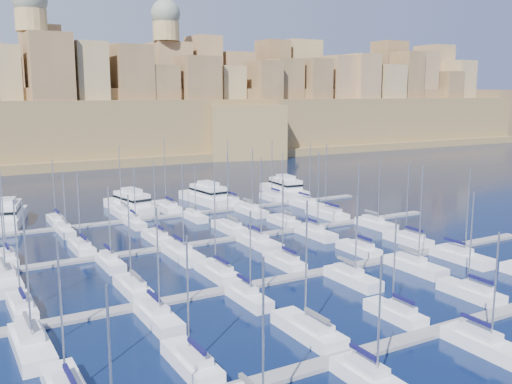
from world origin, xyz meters
TOP-DOWN VIEW (x-y plane):
  - ground at (0.00, 0.00)m, footprint 600.00×600.00m
  - pontoon_near at (0.00, -34.00)m, footprint 84.00×2.00m
  - pontoon_mid_near at (0.00, -12.00)m, footprint 84.00×2.00m
  - pontoon_mid_far at (0.00, 10.00)m, footprint 84.00×2.00m
  - pontoon_far at (0.00, 32.00)m, footprint 84.00×2.00m
  - sailboat_1 at (-25.22, -28.76)m, footprint 2.61×8.71m
  - sailboat_2 at (-12.15, -28.22)m, footprint 2.94×9.80m
  - sailboat_3 at (-1.26, -29.18)m, footprint 2.36×7.85m
  - sailboat_4 at (11.28, -28.83)m, footprint 2.57×8.55m
  - sailboat_8 at (-13.38, -39.23)m, footprint 2.61×8.69m
  - sailboat_9 at (0.59, -39.40)m, footprint 2.71×9.04m
  - sailboat_12 at (-36.44, -6.93)m, footprint 2.51×8.36m
  - sailboat_13 at (-23.59, -6.83)m, footprint 2.57×8.56m
  - sailboat_14 at (-11.81, -6.51)m, footprint 2.77×9.22m
  - sailboat_15 at (-1.44, -7.02)m, footprint 2.45×8.17m
  - sailboat_16 at (12.19, -6.95)m, footprint 2.49×8.31m
  - sailboat_17 at (22.89, -6.58)m, footprint 2.72×9.07m
  - sailboat_18 at (-37.09, -18.01)m, footprint 3.08×10.27m
  - sailboat_19 at (-24.18, -17.35)m, footprint 2.68×8.93m
  - sailboat_20 at (-12.81, -16.85)m, footprint 2.37×7.90m
  - sailboat_21 at (2.33, -17.40)m, footprint 2.71×9.04m
  - sailboat_22 at (13.21, -17.68)m, footprint 2.88×9.60m
  - sailboat_23 at (22.40, -17.82)m, footprint 2.97×9.88m
  - sailboat_24 at (-35.49, 14.91)m, footprint 2.41×8.04m
  - sailboat_25 at (-24.71, 15.18)m, footprint 2.57×8.58m
  - sailboat_26 at (-12.35, 15.27)m, footprint 2.63×8.75m
  - sailboat_27 at (1.28, 15.49)m, footprint 2.76×9.21m
  - sailboat_28 at (12.49, 15.02)m, footprint 2.47×8.25m
  - sailboat_29 at (23.48, 16.17)m, footprint 3.18×10.60m
  - sailboat_30 at (-36.87, 3.92)m, footprint 3.12×10.41m
  - sailboat_31 at (-23.04, 5.15)m, footprint 2.37×7.90m
  - sailboat_32 at (-12.49, 4.07)m, footprint 3.03×10.10m
  - sailboat_33 at (0.73, 4.01)m, footprint 3.07×10.24m
  - sailboat_34 at (12.30, 4.57)m, footprint 2.73×9.09m
  - sailboat_35 at (25.86, 4.62)m, footprint 2.69×8.98m
  - sailboat_37 at (-24.39, 36.86)m, footprint 2.38×7.92m
  - sailboat_38 at (-11.44, 37.72)m, footprint 2.91×9.69m
  - sailboat_39 at (-1.79, 38.15)m, footprint 3.17×10.55m
  - sailboat_40 at (12.57, 37.48)m, footprint 2.76×9.19m
  - sailboat_41 at (23.59, 36.98)m, footprint 2.45×8.17m
  - sailboat_43 at (-24.62, 27.51)m, footprint 2.15×7.17m
  - sailboat_44 at (-12.18, 27.45)m, footprint 2.19×7.30m
  - sailboat_45 at (-0.30, 27.24)m, footprint 2.32×7.73m
  - sailboat_46 at (11.86, 26.40)m, footprint 2.83×9.43m
  - sailboat_47 at (25.65, 25.99)m, footprint 3.08×10.27m
  - motor_yacht_a at (-32.19, 41.52)m, footprint 8.95×17.40m
  - motor_yacht_b at (-8.56, 41.15)m, footprint 7.27×16.47m
  - motor_yacht_c at (9.15, 41.64)m, footprint 6.75×17.37m
  - motor_yacht_d at (29.65, 41.51)m, footprint 6.32×17.01m
  - fortified_city at (-0.19, 155.26)m, footprint 460.00×108.95m

SIDE VIEW (x-z plane):
  - ground at x=0.00m, z-range 0.00..0.00m
  - pontoon_near at x=0.00m, z-range 0.00..0.40m
  - pontoon_mid_near at x=0.00m, z-range 0.00..0.40m
  - pontoon_mid_far at x=0.00m, z-range 0.00..0.40m
  - pontoon_far at x=0.00m, z-range 0.00..0.40m
  - sailboat_45 at x=-0.30m, z-range -4.77..6.18m
  - sailboat_43 at x=-24.62m, z-range -5.02..6.44m
  - sailboat_44 at x=-12.18m, z-range -5.03..6.45m
  - sailboat_20 at x=-12.81m, z-range -4.98..6.41m
  - sailboat_3 at x=-1.26m, z-range -5.11..6.53m
  - sailboat_31 at x=-23.04m, z-range -5.25..6.68m
  - sailboat_8 at x=-13.38m, z-range -5.26..6.71m
  - sailboat_37 at x=-24.39m, z-range -5.60..7.04m
  - sailboat_15 at x=-1.44m, z-range -5.65..7.10m
  - sailboat_21 at x=2.33m, z-range -5.28..6.73m
  - sailboat_13 at x=-23.59m, z-range -5.57..7.03m
  - sailboat_1 at x=-25.22m, z-range -5.57..7.02m
  - sailboat_9 at x=0.59m, z-range -5.38..6.83m
  - sailboat_25 at x=-24.71m, z-range -5.66..7.12m
  - sailboat_12 at x=-36.44m, z-range -5.86..7.32m
  - sailboat_4 at x=11.28m, z-range -5.90..7.37m
  - sailboat_19 at x=-24.18m, z-range -5.83..7.30m
  - sailboat_28 at x=12.49m, z-range -6.12..7.59m
  - sailboat_24 at x=-35.49m, z-range -6.17..7.64m
  - sailboat_35 at x=25.86m, z-range -5.94..7.42m
  - sailboat_26 at x=-12.35m, z-range -6.08..7.55m
  - sailboat_16 at x=12.19m, z-range -6.24..7.72m
  - sailboat_17 at x=22.89m, z-range -6.08..7.56m
  - sailboat_41 at x=23.59m, z-range -6.39..7.88m
  - sailboat_14 at x=-11.81m, z-range -6.14..7.63m
  - sailboat_46 at x=11.86m, z-range -6.20..7.69m
  - sailboat_27 at x=1.28m, z-range -6.33..7.82m
  - sailboat_40 at x=12.57m, z-range -6.53..8.03m
  - sailboat_38 at x=-11.44m, z-range -6.44..7.95m
  - sailboat_2 at x=-12.15m, z-range -6.40..7.90m
  - sailboat_23 at x=22.40m, z-range -6.42..7.93m
  - sailboat_34 at x=12.30m, z-range -6.85..8.36m
  - sailboat_22 at x=13.21m, z-range -6.82..8.33m
  - sailboat_47 at x=25.65m, z-range -6.44..7.96m
  - sailboat_32 at x=-12.49m, z-range -6.59..8.10m
  - sailboat_33 at x=0.73m, z-range -6.65..8.17m
  - sailboat_18 at x=-37.09m, z-range -6.75..8.27m
  - sailboat_29 at x=23.48m, z-range -6.75..8.29m
  - sailboat_39 at x=-1.79m, z-range -7.01..8.55m
  - sailboat_30 at x=-36.87m, z-range -7.91..9.48m
  - motor_yacht_c at x=9.15m, z-range -0.90..4.35m
  - motor_yacht_d at x=29.65m, z-range -0.90..4.35m
  - motor_yacht_b at x=-8.56m, z-range -0.90..4.35m
  - motor_yacht_a at x=-32.19m, z-range -0.90..4.35m
  - fortified_city at x=-0.19m, z-range -15.02..44.50m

